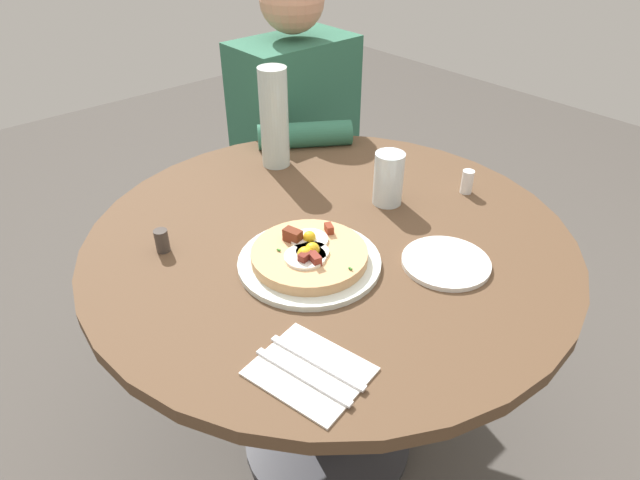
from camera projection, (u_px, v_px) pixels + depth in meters
name	position (u px, v px, depth m)	size (l,w,h in m)	color
ground_plane	(327.00, 439.00, 1.58)	(6.00, 6.00, 0.00)	#4C4742
dining_table	(329.00, 293.00, 1.27)	(1.03, 1.03, 0.71)	brown
person_seated	(296.00, 167.00, 1.88)	(0.47, 0.47, 1.14)	#2D2D33
pizza_plate	(309.00, 262.00, 1.08)	(0.28, 0.28, 0.01)	silver
breakfast_pizza	(309.00, 254.00, 1.07)	(0.23, 0.23, 0.05)	tan
bread_plate	(446.00, 262.00, 1.08)	(0.17, 0.17, 0.01)	white
napkin	(310.00, 371.00, 0.85)	(0.17, 0.14, 0.00)	white
fork	(303.00, 376.00, 0.84)	(0.18, 0.01, 0.01)	silver
knife	(317.00, 362.00, 0.86)	(0.18, 0.01, 0.01)	silver
water_glass	(388.00, 179.00, 1.25)	(0.07, 0.07, 0.12)	silver
water_bottle	(274.00, 118.00, 1.37)	(0.07, 0.07, 0.25)	silver
salt_shaker	(467.00, 182.00, 1.30)	(0.03, 0.03, 0.06)	white
pepper_shaker	(162.00, 241.00, 1.11)	(0.03, 0.03, 0.05)	#3F3833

